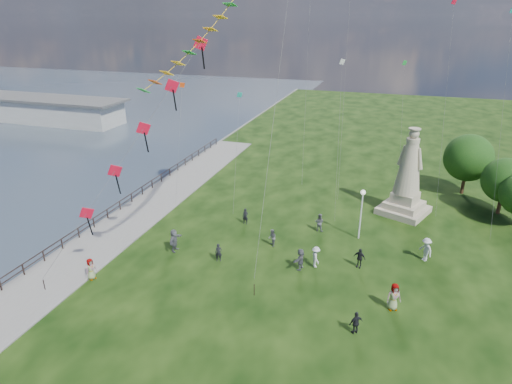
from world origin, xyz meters
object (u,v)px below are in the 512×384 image
(person_2, at_px, (316,257))
(person_11, at_px, (300,259))
(pier_pavilion, at_px, (48,109))
(person_6, at_px, (245,216))
(statue, at_px, (407,182))
(person_1, at_px, (272,238))
(person_8, at_px, (426,249))
(person_10, at_px, (91,269))
(person_4, at_px, (394,297))
(person_5, at_px, (174,240))
(lamppost, at_px, (362,204))
(person_0, at_px, (219,253))
(person_9, at_px, (360,258))
(person_3, at_px, (356,323))
(person_7, at_px, (319,222))

(person_2, height_order, person_11, person_11)
(pier_pavilion, xyz_separation_m, person_6, (48.32, -28.90, -1.10))
(person_2, height_order, person_6, person_2)
(statue, height_order, person_2, statue)
(pier_pavilion, bearing_deg, person_1, -31.81)
(person_8, xyz_separation_m, person_10, (-23.05, -10.18, -0.14))
(person_4, height_order, person_11, person_4)
(person_5, xyz_separation_m, person_6, (3.83, 6.38, -0.21))
(person_10, relative_size, person_11, 0.97)
(pier_pavilion, xyz_separation_m, person_5, (44.48, -35.28, -0.89))
(lamppost, height_order, person_6, lamppost)
(lamppost, relative_size, person_0, 3.08)
(person_0, height_order, person_9, person_9)
(person_2, height_order, person_4, person_4)
(lamppost, xyz_separation_m, person_6, (-10.17, -0.34, -2.50))
(statue, bearing_deg, person_6, -130.38)
(person_3, bearing_deg, person_8, -152.42)
(person_5, relative_size, person_8, 0.99)
(person_1, xyz_separation_m, person_4, (9.74, -5.49, 0.20))
(pier_pavilion, relative_size, person_1, 19.84)
(lamppost, bearing_deg, person_5, -154.37)
(lamppost, height_order, person_5, lamppost)
(person_1, distance_m, person_6, 4.73)
(person_10, xyz_separation_m, person_11, (14.09, 5.97, 0.02))
(statue, distance_m, person_1, 14.65)
(person_2, relative_size, person_6, 1.13)
(lamppost, distance_m, person_7, 4.26)
(person_2, distance_m, person_7, 5.94)
(person_4, bearing_deg, statue, 64.55)
(person_6, bearing_deg, lamppost, 2.07)
(lamppost, bearing_deg, person_11, -120.93)
(person_0, relative_size, person_2, 0.87)
(person_10, bearing_deg, person_6, -14.06)
(person_0, xyz_separation_m, person_9, (10.47, 2.48, 0.07))
(statue, relative_size, person_3, 5.47)
(person_4, distance_m, person_9, 5.16)
(person_4, bearing_deg, pier_pavilion, 125.15)
(person_6, height_order, person_10, person_10)
(person_7, height_order, person_8, person_8)
(person_5, xyz_separation_m, person_8, (19.24, 4.71, 0.01))
(person_10, bearing_deg, person_0, -37.89)
(statue, relative_size, person_2, 4.99)
(person_3, distance_m, person_5, 15.92)
(person_0, xyz_separation_m, person_5, (-3.99, 0.34, 0.22))
(person_3, bearing_deg, statue, -137.53)
(person_4, xyz_separation_m, person_7, (-6.53, 9.39, -0.13))
(person_5, relative_size, person_11, 1.12)
(person_6, bearing_deg, person_10, -122.67)
(person_8, xyz_separation_m, person_9, (-4.77, -2.57, -0.17))
(person_3, height_order, person_11, person_11)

